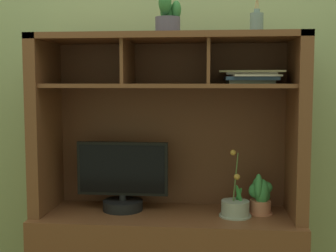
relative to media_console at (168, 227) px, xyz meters
The scene contains 8 objects.
back_wall 1.01m from the media_console, 90.00° to the left, with size 6.00×0.02×2.80m, color #8D9D6A.
media_console is the anchor object (origin of this frame).
tv_monitor 0.34m from the media_console, behind, with size 0.48×0.21×0.36m.
potted_orchid 0.37m from the media_console, ahead, with size 0.16×0.16×0.33m.
potted_fern 0.50m from the media_console, ahead, with size 0.12×0.12×0.21m.
magazine_stack_left 0.89m from the media_console, ahead, with size 0.34×0.29×0.06m.
diffuser_bottle 1.13m from the media_console, ahead, with size 0.07×0.07×0.25m.
potted_succulent 1.07m from the media_console, 88.26° to the right, with size 0.14×0.14×0.21m.
Camera 1 is at (0.23, -2.33, 1.18)m, focal length 49.42 mm.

